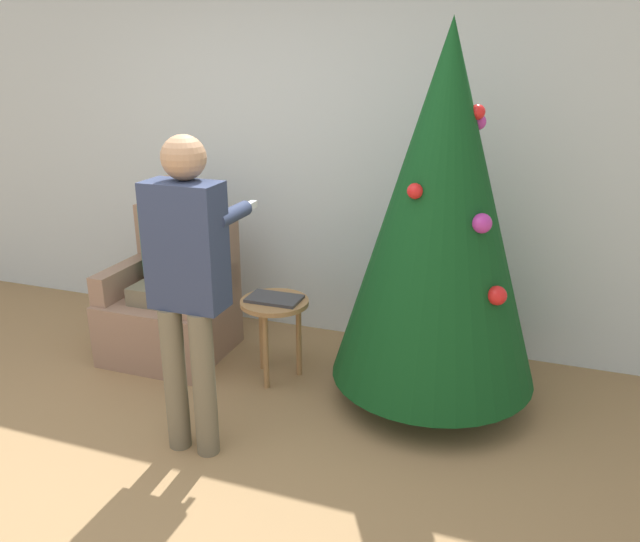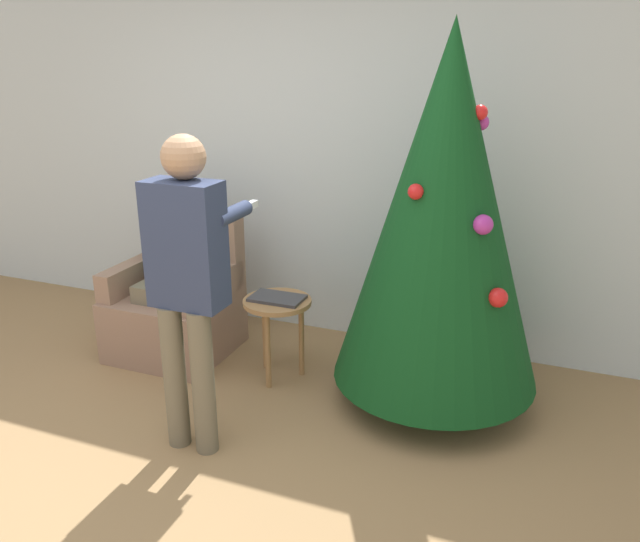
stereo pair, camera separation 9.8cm
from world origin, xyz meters
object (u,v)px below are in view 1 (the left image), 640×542
Objects in this scene: christmas_tree at (441,211)px; person_seated at (166,260)px; side_stool at (275,313)px; armchair at (173,307)px; person_standing at (188,273)px.

person_seated is at bearing 179.66° from christmas_tree.
person_seated is at bearing 174.18° from side_stool.
person_seated is (-1.83, 0.01, -0.50)m from christmas_tree.
armchair is 0.85m from side_stool.
christmas_tree reaches higher than person_standing.
armchair is 1.36m from person_standing.
armchair is 0.79× the size of person_seated.
person_seated is 1.20m from person_standing.
person_standing reaches higher than armchair.
person_standing is (0.73, -0.90, 0.30)m from person_seated.
christmas_tree is 2.21× the size of armchair.
armchair is at bearing 178.68° from christmas_tree.
person_seated is at bearing 129.07° from person_standing.
armchair is 0.60× the size of person_standing.
person_seated is 0.76× the size of person_standing.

